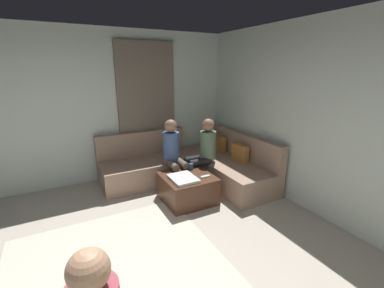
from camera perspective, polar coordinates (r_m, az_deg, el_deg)
name	(u,v)px	position (r m, az deg, el deg)	size (l,w,h in m)	color
wall_back	(345,125)	(3.78, 30.61, 3.70)	(6.00, 0.12, 2.70)	silver
wall_left	(72,109)	(4.91, -24.91, 6.93)	(0.12, 6.00, 2.70)	silver
curtain_panel	(147,110)	(5.06, -9.83, 7.30)	(0.06, 1.10, 2.50)	#726659
area_rug	(122,284)	(2.95, -15.18, -27.67)	(2.60, 2.20, 0.01)	beige
sectional_couch	(192,165)	(4.85, 0.10, -4.73)	(2.10, 2.55, 0.87)	#9E7F6B
ottoman	(187,188)	(4.15, -1.02, -9.67)	(0.76, 0.76, 0.42)	#4C2D1E
folded_blanket	(183,178)	(3.92, -1.95, -7.58)	(0.44, 0.36, 0.04)	white
coffee_mug	(191,166)	(4.30, -0.22, -4.94)	(0.08, 0.08, 0.10)	#334C72
game_remote	(205,177)	(4.01, 2.97, -7.16)	(0.05, 0.15, 0.02)	white
person_on_couch_back	(203,150)	(4.52, 2.44, -1.32)	(0.30, 0.60, 1.20)	black
person_on_couch_side	(174,152)	(4.42, -4.09, -1.75)	(0.60, 0.30, 1.20)	brown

